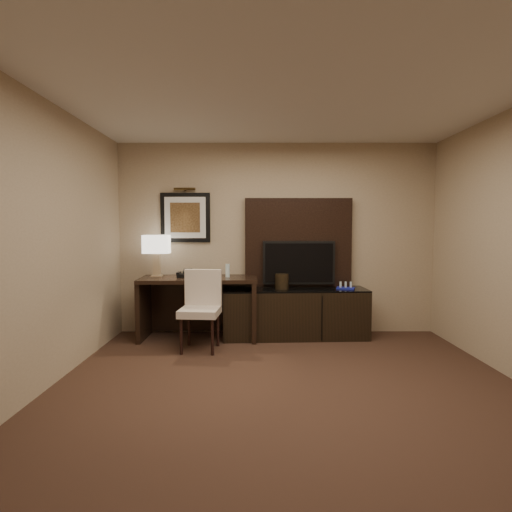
{
  "coord_description": "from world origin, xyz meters",
  "views": [
    {
      "loc": [
        -0.31,
        -3.21,
        1.5
      ],
      "look_at": [
        -0.3,
        1.8,
        1.15
      ],
      "focal_mm": 28.0,
      "sensor_mm": 36.0,
      "label": 1
    }
  ],
  "objects_px": {
    "table_lamp": "(157,258)",
    "desk_phone": "(185,274)",
    "tv": "(299,263)",
    "ice_bucket": "(282,281)",
    "desk_chair": "(200,311)",
    "credenza": "(295,313)",
    "minibar_tray": "(346,286)",
    "desk": "(199,308)",
    "water_bottle": "(228,271)"
  },
  "relations": [
    {
      "from": "table_lamp",
      "to": "desk_phone",
      "type": "distance_m",
      "value": 0.46
    },
    {
      "from": "tv",
      "to": "ice_bucket",
      "type": "distance_m",
      "value": 0.38
    },
    {
      "from": "desk_chair",
      "to": "credenza",
      "type": "bearing_deg",
      "value": 30.28
    },
    {
      "from": "tv",
      "to": "minibar_tray",
      "type": "xyz_separation_m",
      "value": [
        0.63,
        -0.15,
        -0.3
      ]
    },
    {
      "from": "desk_phone",
      "to": "ice_bucket",
      "type": "bearing_deg",
      "value": -0.14
    },
    {
      "from": "desk_chair",
      "to": "ice_bucket",
      "type": "distance_m",
      "value": 1.22
    },
    {
      "from": "tv",
      "to": "desk_phone",
      "type": "bearing_deg",
      "value": -173.4
    },
    {
      "from": "credenza",
      "to": "ice_bucket",
      "type": "distance_m",
      "value": 0.48
    },
    {
      "from": "credenza",
      "to": "table_lamp",
      "type": "xyz_separation_m",
      "value": [
        -1.9,
        0.05,
        0.76
      ]
    },
    {
      "from": "desk_chair",
      "to": "desk",
      "type": "bearing_deg",
      "value": 103.86
    },
    {
      "from": "water_bottle",
      "to": "desk_chair",
      "type": "bearing_deg",
      "value": -118.12
    },
    {
      "from": "credenza",
      "to": "minibar_tray",
      "type": "bearing_deg",
      "value": -3.5
    },
    {
      "from": "credenza",
      "to": "minibar_tray",
      "type": "xyz_separation_m",
      "value": [
        0.69,
        -0.01,
        0.38
      ]
    },
    {
      "from": "tv",
      "to": "desk_phone",
      "type": "height_order",
      "value": "tv"
    },
    {
      "from": "table_lamp",
      "to": "desk",
      "type": "bearing_deg",
      "value": -9.39
    },
    {
      "from": "table_lamp",
      "to": "ice_bucket",
      "type": "xyz_separation_m",
      "value": [
        1.72,
        -0.06,
        -0.32
      ]
    },
    {
      "from": "tv",
      "to": "minibar_tray",
      "type": "height_order",
      "value": "tv"
    },
    {
      "from": "desk",
      "to": "water_bottle",
      "type": "height_order",
      "value": "water_bottle"
    },
    {
      "from": "ice_bucket",
      "to": "desk",
      "type": "bearing_deg",
      "value": -178.18
    },
    {
      "from": "minibar_tray",
      "to": "desk",
      "type": "bearing_deg",
      "value": -178.93
    },
    {
      "from": "ice_bucket",
      "to": "minibar_tray",
      "type": "distance_m",
      "value": 0.88
    },
    {
      "from": "minibar_tray",
      "to": "desk_chair",
      "type": "bearing_deg",
      "value": -163.3
    },
    {
      "from": "desk",
      "to": "minibar_tray",
      "type": "xyz_separation_m",
      "value": [
        2.0,
        0.04,
        0.3
      ]
    },
    {
      "from": "tv",
      "to": "desk_chair",
      "type": "xyz_separation_m",
      "value": [
        -1.29,
        -0.73,
        -0.53
      ]
    },
    {
      "from": "credenza",
      "to": "water_bottle",
      "type": "xyz_separation_m",
      "value": [
        -0.93,
        -0.02,
        0.59
      ]
    },
    {
      "from": "desk",
      "to": "table_lamp",
      "type": "height_order",
      "value": "table_lamp"
    },
    {
      "from": "desk",
      "to": "ice_bucket",
      "type": "xyz_separation_m",
      "value": [
        1.13,
        0.04,
        0.36
      ]
    },
    {
      "from": "table_lamp",
      "to": "minibar_tray",
      "type": "bearing_deg",
      "value": -1.33
    },
    {
      "from": "table_lamp",
      "to": "desk_phone",
      "type": "relative_size",
      "value": 2.53
    },
    {
      "from": "tv",
      "to": "desk_chair",
      "type": "height_order",
      "value": "tv"
    },
    {
      "from": "credenza",
      "to": "water_bottle",
      "type": "height_order",
      "value": "water_bottle"
    },
    {
      "from": "desk_phone",
      "to": "desk_chair",
      "type": "bearing_deg",
      "value": -64.83
    },
    {
      "from": "credenza",
      "to": "desk",
      "type": "bearing_deg",
      "value": 179.74
    },
    {
      "from": "desk",
      "to": "tv",
      "type": "bearing_deg",
      "value": 5.37
    },
    {
      "from": "minibar_tray",
      "to": "ice_bucket",
      "type": "bearing_deg",
      "value": -179.9
    },
    {
      "from": "table_lamp",
      "to": "tv",
      "type": "bearing_deg",
      "value": 2.7
    },
    {
      "from": "desk_chair",
      "to": "minibar_tray",
      "type": "xyz_separation_m",
      "value": [
        1.91,
        0.57,
        0.23
      ]
    },
    {
      "from": "credenza",
      "to": "ice_bucket",
      "type": "height_order",
      "value": "ice_bucket"
    },
    {
      "from": "desk",
      "to": "desk_phone",
      "type": "distance_m",
      "value": 0.5
    },
    {
      "from": "table_lamp",
      "to": "water_bottle",
      "type": "bearing_deg",
      "value": -4.07
    },
    {
      "from": "credenza",
      "to": "minibar_tray",
      "type": "height_order",
      "value": "minibar_tray"
    },
    {
      "from": "desk_chair",
      "to": "desk_phone",
      "type": "relative_size",
      "value": 4.81
    },
    {
      "from": "table_lamp",
      "to": "desk_phone",
      "type": "xyz_separation_m",
      "value": [
        0.4,
        -0.09,
        -0.21
      ]
    },
    {
      "from": "desk",
      "to": "credenza",
      "type": "xyz_separation_m",
      "value": [
        1.31,
        0.05,
        -0.08
      ]
    },
    {
      "from": "desk_phone",
      "to": "water_bottle",
      "type": "bearing_deg",
      "value": 0.54
    },
    {
      "from": "desk",
      "to": "ice_bucket",
      "type": "relative_size",
      "value": 7.49
    },
    {
      "from": "desk",
      "to": "desk_phone",
      "type": "relative_size",
      "value": 7.68
    },
    {
      "from": "desk_chair",
      "to": "tv",
      "type": "bearing_deg",
      "value": 34.2
    },
    {
      "from": "water_bottle",
      "to": "desk_phone",
      "type": "bearing_deg",
      "value": -178.19
    },
    {
      "from": "water_bottle",
      "to": "desk",
      "type": "bearing_deg",
      "value": -175.88
    }
  ]
}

